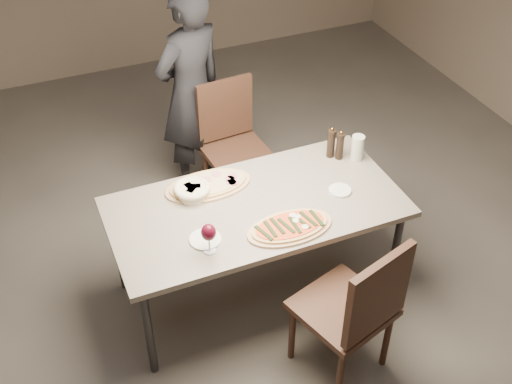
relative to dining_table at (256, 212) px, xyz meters
name	(u,v)px	position (x,y,z in m)	size (l,w,h in m)	color
room	(256,114)	(0.00, 0.00, 0.71)	(7.00, 7.00, 7.00)	#544E48
dining_table	(256,212)	(0.00, 0.00, 0.00)	(1.80, 0.90, 0.75)	gray
zucchini_pizza	(290,227)	(0.10, -0.28, 0.07)	(0.53, 0.29, 0.05)	tan
ham_pizza	(208,185)	(-0.21, 0.28, 0.07)	(0.56, 0.31, 0.04)	tan
bread_basket	(192,190)	(-0.33, 0.23, 0.11)	(0.23, 0.23, 0.08)	beige
oil_dish	(340,190)	(0.54, -0.09, 0.07)	(0.14, 0.14, 0.02)	white
pepper_mill_left	(331,143)	(0.66, 0.28, 0.16)	(0.06, 0.06, 0.23)	black
pepper_mill_right	(340,145)	(0.70, 0.23, 0.16)	(0.06, 0.06, 0.22)	black
carafe	(357,148)	(0.81, 0.18, 0.15)	(0.08, 0.08, 0.18)	silver
wine_glass	(209,233)	(-0.40, -0.27, 0.19)	(0.09, 0.09, 0.19)	silver
side_plate	(205,239)	(-0.39, -0.18, 0.06)	(0.18, 0.18, 0.01)	white
chair_near	(357,307)	(0.26, -0.82, -0.12)	(0.60, 0.60, 1.02)	#40261B
chair_far	(232,138)	(0.23, 1.02, -0.14)	(0.50, 0.50, 0.98)	#40261B
diner	(191,92)	(0.01, 1.30, 0.15)	(0.61, 0.40, 1.68)	black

